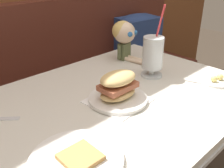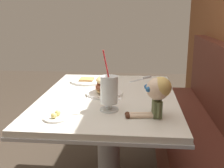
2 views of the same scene
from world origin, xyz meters
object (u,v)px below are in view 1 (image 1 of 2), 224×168
toast_plate (77,160)px  butter_saucer (216,81)px  milkshake_glass (153,55)px  seated_doll (125,35)px  sandwich_plate (118,90)px  backpack (138,41)px

toast_plate → butter_saucer: bearing=-2.0°
milkshake_glass → seated_doll: size_ratio=1.40×
toast_plate → seated_doll: (0.65, 0.45, 0.12)m
toast_plate → sandwich_plate: (0.31, 0.16, 0.04)m
toast_plate → backpack: backpack is taller
sandwich_plate → butter_saucer: (0.41, -0.18, -0.04)m
butter_saucer → backpack: bearing=61.7°
butter_saucer → backpack: 0.93m
seated_doll → milkshake_glass: bearing=-106.3°
butter_saucer → seated_doll: size_ratio=0.53×
butter_saucer → backpack: (0.44, 0.81, -0.09)m
sandwich_plate → backpack: sandwich_plate is taller
toast_plate → milkshake_glass: bearing=20.3°
milkshake_glass → sandwich_plate: milkshake_glass is taller
toast_plate → sandwich_plate: 0.35m
seated_doll → backpack: size_ratio=0.55×
milkshake_glass → seated_doll: bearing=73.7°
milkshake_glass → sandwich_plate: size_ratio=1.43×
butter_saucer → milkshake_glass: bearing=120.8°
sandwich_plate → backpack: 1.06m
sandwich_plate → backpack: size_ratio=0.54×
toast_plate → butter_saucer: 0.72m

